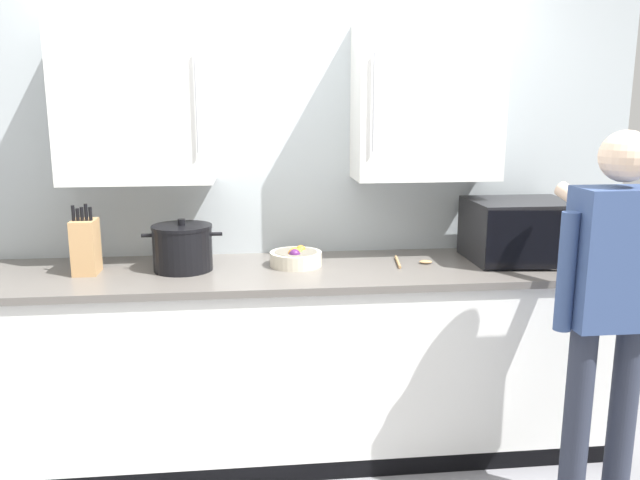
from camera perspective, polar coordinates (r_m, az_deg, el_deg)
back_wall_tiled at (r=3.38m, az=-3.30°, el=8.22°), size 3.83×0.44×2.87m
counter_unit at (r=3.28m, az=-2.75°, el=-10.64°), size 3.30×0.72×0.95m
microwave_oven at (r=3.40m, az=17.15°, el=0.80°), size 0.52×0.47×0.31m
knife_block at (r=3.20m, az=-20.25°, el=-0.52°), size 0.11×0.15×0.34m
fruit_bowl at (r=3.17m, az=-2.17°, el=-1.57°), size 0.26×0.26×0.10m
stock_pot at (r=3.14m, az=-12.20°, el=-0.67°), size 0.38×0.29×0.25m
wooden_spoon at (r=3.25m, az=8.24°, el=-1.94°), size 0.20×0.22×0.02m
person_figure at (r=2.81m, az=24.51°, el=-4.61°), size 0.44×0.57×1.64m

